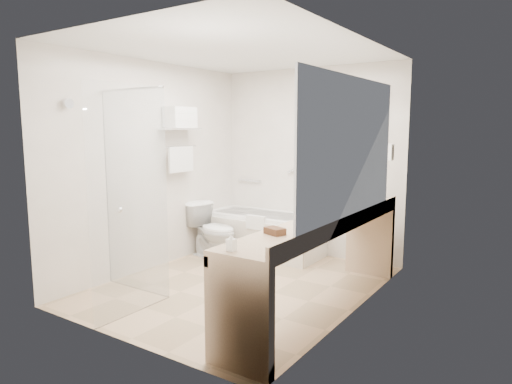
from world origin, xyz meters
The scene contains 25 objects.
floor centered at (0.00, 0.00, 0.00)m, with size 3.20×3.20×0.00m, color tan.
ceiling centered at (0.00, 0.00, 2.50)m, with size 2.60×3.20×0.10m, color silver.
wall_back centered at (0.00, 1.60, 1.25)m, with size 2.60×0.10×2.50m, color silver.
wall_front centered at (0.00, -1.60, 1.25)m, with size 2.60×0.10×2.50m, color silver.
wall_left centered at (-1.30, 0.00, 1.25)m, with size 0.10×3.20×2.50m, color silver.
wall_right centered at (1.30, 0.00, 1.25)m, with size 0.10×3.20×2.50m, color silver.
bathtub centered at (-0.50, 1.24, 0.28)m, with size 1.60×0.73×0.59m.
grab_bar_short centered at (-0.95, 1.56, 0.95)m, with size 0.03×0.03×0.40m, color silver.
grab_bar_long centered at (-0.05, 1.56, 1.25)m, with size 0.03×0.03×0.60m, color silver.
shower_enclosure centered at (-0.63, -0.93, 1.07)m, with size 0.96×0.91×2.11m.
towel_shelf centered at (-1.17, 0.35, 1.75)m, with size 0.24×0.55×0.81m.
vanity_counter centered at (1.02, -0.15, 0.64)m, with size 0.55×2.70×0.95m.
sink centered at (1.05, 0.25, 0.82)m, with size 0.40×0.52×0.14m, color white.
faucet centered at (1.20, 0.25, 0.93)m, with size 0.03×0.03×0.14m, color silver.
mirror centered at (1.29, -0.15, 1.55)m, with size 0.02×2.00×1.20m, color #B5BAC2.
hairdryer_unit centered at (1.25, 1.05, 1.45)m, with size 0.08×0.10×0.18m, color white.
toilet centered at (-0.95, 0.70, 0.36)m, with size 0.41×0.73×0.71m, color white.
amenity_basket centered at (0.91, -0.80, 0.88)m, with size 0.17×0.11×0.06m, color #4C2A1B.
soap_bottle_a centered at (0.92, -1.40, 0.88)m, with size 0.06×0.13×0.06m, color white.
soap_bottle_b centered at (1.02, -0.50, 0.89)m, with size 0.08×0.10×0.08m, color white.
water_bottle_left centered at (0.92, 0.78, 0.95)m, with size 0.07×0.07×0.22m.
water_bottle_mid centered at (1.04, 1.10, 0.93)m, with size 0.06×0.06×0.18m.
water_bottle_right centered at (1.09, 1.10, 0.94)m, with size 0.06×0.06×0.19m.
drinking_glass_near centered at (0.87, 0.43, 0.90)m, with size 0.08×0.08×0.10m, color silver.
drinking_glass_far centered at (0.95, 0.60, 0.89)m, with size 0.07×0.07×0.09m, color silver.
Camera 1 is at (2.80, -3.91, 1.71)m, focal length 32.00 mm.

